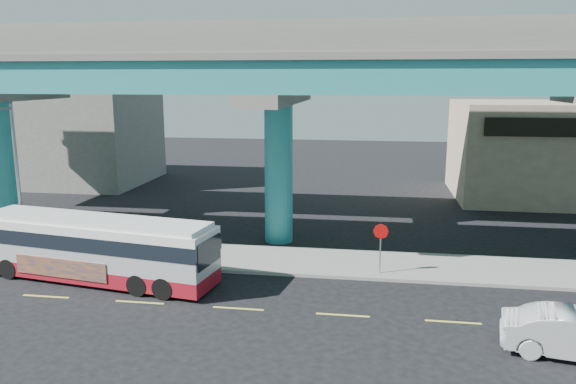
# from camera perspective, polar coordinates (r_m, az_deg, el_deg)

# --- Properties ---
(ground) EXTENTS (120.00, 120.00, 0.00)m
(ground) POSITION_cam_1_polar(r_m,az_deg,el_deg) (22.34, -4.88, -11.42)
(ground) COLOR black
(ground) RESTS_ON ground
(sidewalk) EXTENTS (70.00, 4.00, 0.15)m
(sidewalk) POSITION_cam_1_polar(r_m,az_deg,el_deg) (27.34, -2.17, -6.86)
(sidewalk) COLOR gray
(sidewalk) RESTS_ON ground
(lane_markings) EXTENTS (58.00, 0.12, 0.01)m
(lane_markings) POSITION_cam_1_polar(r_m,az_deg,el_deg) (22.07, -5.07, -11.71)
(lane_markings) COLOR #D8C64C
(lane_markings) RESTS_ON ground
(viaduct) EXTENTS (52.00, 12.40, 11.70)m
(viaduct) POSITION_cam_1_polar(r_m,az_deg,el_deg) (29.50, -0.95, 12.38)
(viaduct) COLOR teal
(viaduct) RESTS_ON ground
(building_beige) EXTENTS (14.00, 10.23, 7.00)m
(building_beige) POSITION_cam_1_polar(r_m,az_deg,el_deg) (45.19, 25.51, 3.80)
(building_beige) COLOR tan
(building_beige) RESTS_ON ground
(building_concrete) EXTENTS (12.00, 10.00, 9.00)m
(building_concrete) POSITION_cam_1_polar(r_m,az_deg,el_deg) (50.74, -20.88, 6.02)
(building_concrete) COLOR gray
(building_concrete) RESTS_ON ground
(transit_bus) EXTENTS (11.15, 4.08, 2.80)m
(transit_bus) POSITION_cam_1_polar(r_m,az_deg,el_deg) (25.78, -18.98, -5.25)
(transit_bus) COLOR maroon
(transit_bus) RESTS_ON ground
(street_lamp) EXTENTS (0.50, 2.42, 7.38)m
(street_lamp) POSITION_cam_1_polar(r_m,az_deg,el_deg) (29.00, -26.52, 2.92)
(street_lamp) COLOR gray
(street_lamp) RESTS_ON sidewalk
(stop_sign) EXTENTS (0.68, 0.09, 2.26)m
(stop_sign) POSITION_cam_1_polar(r_m,az_deg,el_deg) (25.13, 9.40, -4.66)
(stop_sign) COLOR gray
(stop_sign) RESTS_ON sidewalk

